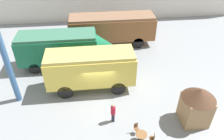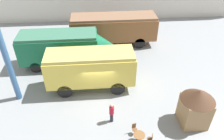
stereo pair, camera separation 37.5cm
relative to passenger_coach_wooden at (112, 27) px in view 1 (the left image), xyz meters
The scene contains 10 objects.
ground_plane 8.97m from the passenger_coach_wooden, 103.17° to the right, with size 80.00×80.00×0.00m, color gray.
passenger_coach_wooden is the anchor object (origin of this frame).
streamlined_locomotive 6.25m from the passenger_coach_wooden, 142.84° to the right, with size 9.05×2.71×3.40m.
passenger_coach_vintage 8.06m from the passenger_coach_wooden, 108.82° to the right, with size 7.23×2.53×3.48m.
cafe_table_near 13.71m from the passenger_coach_wooden, 87.99° to the right, with size 0.76×0.76×0.70m.
cafe_chair_1 13.95m from the passenger_coach_wooden, 85.01° to the right, with size 0.38×0.36×0.87m.
cafe_chair_2 12.98m from the passenger_coach_wooden, 88.75° to the right, with size 0.36×0.38×0.87m.
visitor_person 11.80m from the passenger_coach_wooden, 95.76° to the right, with size 0.34×0.34×1.70m.
ticket_kiosk 13.10m from the passenger_coach_wooden, 69.38° to the right, with size 2.34×2.34×3.00m.
support_pillar 12.27m from the passenger_coach_wooden, 135.07° to the right, with size 0.44×0.44×8.00m.
Camera 1 is at (-0.44, -13.97, 12.43)m, focal length 35.00 mm.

